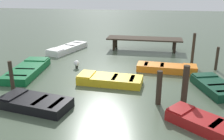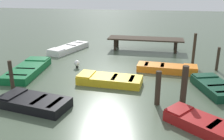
{
  "view_description": "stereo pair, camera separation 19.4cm",
  "coord_description": "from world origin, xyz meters",
  "px_view_note": "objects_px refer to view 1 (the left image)",
  "views": [
    {
      "loc": [
        2.12,
        -12.92,
        4.81
      ],
      "look_at": [
        0.0,
        0.0,
        0.35
      ],
      "focal_mm": 39.9,
      "sensor_mm": 36.0,
      "label": 1
    },
    {
      "loc": [
        2.31,
        -12.89,
        4.81
      ],
      "look_at": [
        0.0,
        0.0,
        0.35
      ],
      "focal_mm": 39.9,
      "sensor_mm": 36.0,
      "label": 2
    }
  ],
  "objects_px": {
    "rowboat_dark_green": "(215,86)",
    "mooring_piling_far_right": "(217,59)",
    "mooring_piling_far_left": "(12,77)",
    "mooring_piling_near_right": "(159,88)",
    "marker_buoy": "(77,64)",
    "dock_segment": "(144,39)",
    "rowboat_red": "(209,125)",
    "rowboat_white": "(67,48)",
    "mooring_piling_mid_left": "(185,86)",
    "rowboat_yellow": "(110,80)",
    "rowboat_green": "(28,70)",
    "rowboat_orange": "(167,68)",
    "mooring_piling_center": "(193,49)",
    "rowboat_black": "(35,103)"
  },
  "relations": [
    {
      "from": "dock_segment",
      "to": "rowboat_red",
      "type": "xyz_separation_m",
      "value": [
        2.7,
        -11.18,
        -0.62
      ]
    },
    {
      "from": "mooring_piling_near_right",
      "to": "rowboat_yellow",
      "type": "bearing_deg",
      "value": 141.3
    },
    {
      "from": "rowboat_orange",
      "to": "mooring_piling_near_right",
      "type": "bearing_deg",
      "value": -93.01
    },
    {
      "from": "rowboat_orange",
      "to": "marker_buoy",
      "type": "distance_m",
      "value": 5.43
    },
    {
      "from": "mooring_piling_far_left",
      "to": "dock_segment",
      "type": "bearing_deg",
      "value": 58.47
    },
    {
      "from": "mooring_piling_near_right",
      "to": "marker_buoy",
      "type": "bearing_deg",
      "value": 139.46
    },
    {
      "from": "mooring_piling_mid_left",
      "to": "mooring_piling_center",
      "type": "bearing_deg",
      "value": 79.16
    },
    {
      "from": "rowboat_dark_green",
      "to": "marker_buoy",
      "type": "xyz_separation_m",
      "value": [
        -7.58,
        2.26,
        0.07
      ]
    },
    {
      "from": "mooring_piling_center",
      "to": "marker_buoy",
      "type": "height_order",
      "value": "mooring_piling_center"
    },
    {
      "from": "rowboat_orange",
      "to": "rowboat_yellow",
      "type": "xyz_separation_m",
      "value": [
        -3.0,
        -2.42,
        0.0
      ]
    },
    {
      "from": "rowboat_orange",
      "to": "rowboat_white",
      "type": "bearing_deg",
      "value": 157.48
    },
    {
      "from": "marker_buoy",
      "to": "rowboat_dark_green",
      "type": "bearing_deg",
      "value": -16.6
    },
    {
      "from": "rowboat_red",
      "to": "mooring_piling_center",
      "type": "height_order",
      "value": "mooring_piling_center"
    },
    {
      "from": "rowboat_black",
      "to": "mooring_piling_far_right",
      "type": "distance_m",
      "value": 10.6
    },
    {
      "from": "dock_segment",
      "to": "rowboat_red",
      "type": "height_order",
      "value": "dock_segment"
    },
    {
      "from": "rowboat_white",
      "to": "mooring_piling_mid_left",
      "type": "bearing_deg",
      "value": 62.49
    },
    {
      "from": "dock_segment",
      "to": "rowboat_yellow",
      "type": "xyz_separation_m",
      "value": [
        -1.45,
        -7.42,
        -0.62
      ]
    },
    {
      "from": "dock_segment",
      "to": "mooring_piling_center",
      "type": "bearing_deg",
      "value": -45.36
    },
    {
      "from": "dock_segment",
      "to": "rowboat_black",
      "type": "distance_m",
      "value": 11.3
    },
    {
      "from": "rowboat_dark_green",
      "to": "mooring_piling_center",
      "type": "distance_m",
      "value": 4.22
    },
    {
      "from": "mooring_piling_far_right",
      "to": "mooring_piling_far_left",
      "type": "xyz_separation_m",
      "value": [
        -10.17,
        -5.11,
        0.08
      ]
    },
    {
      "from": "mooring_piling_far_right",
      "to": "mooring_piling_far_left",
      "type": "bearing_deg",
      "value": -153.31
    },
    {
      "from": "mooring_piling_center",
      "to": "mooring_piling_far_right",
      "type": "relative_size",
      "value": 1.44
    },
    {
      "from": "dock_segment",
      "to": "rowboat_white",
      "type": "distance_m",
      "value": 5.98
    },
    {
      "from": "rowboat_black",
      "to": "mooring_piling_mid_left",
      "type": "bearing_deg",
      "value": -157.37
    },
    {
      "from": "mooring_piling_far_left",
      "to": "mooring_piling_far_right",
      "type": "bearing_deg",
      "value": 26.69
    },
    {
      "from": "mooring_piling_far_left",
      "to": "marker_buoy",
      "type": "relative_size",
      "value": 3.26
    },
    {
      "from": "dock_segment",
      "to": "mooring_piling_center",
      "type": "xyz_separation_m",
      "value": [
        3.18,
        -3.37,
        0.18
      ]
    },
    {
      "from": "rowboat_dark_green",
      "to": "mooring_piling_center",
      "type": "bearing_deg",
      "value": -10.29
    },
    {
      "from": "dock_segment",
      "to": "rowboat_dark_green",
      "type": "relative_size",
      "value": 1.95
    },
    {
      "from": "rowboat_yellow",
      "to": "mooring_piling_far_left",
      "type": "bearing_deg",
      "value": 27.9
    },
    {
      "from": "rowboat_green",
      "to": "mooring_piling_near_right",
      "type": "relative_size",
      "value": 2.7
    },
    {
      "from": "rowboat_white",
      "to": "rowboat_dark_green",
      "type": "distance_m",
      "value": 11.33
    },
    {
      "from": "mooring_piling_far_right",
      "to": "rowboat_white",
      "type": "bearing_deg",
      "value": 164.26
    },
    {
      "from": "mooring_piling_near_right",
      "to": "rowboat_orange",
      "type": "bearing_deg",
      "value": 82.82
    },
    {
      "from": "dock_segment",
      "to": "rowboat_dark_green",
      "type": "bearing_deg",
      "value": -62.43
    },
    {
      "from": "rowboat_green",
      "to": "mooring_piling_center",
      "type": "xyz_separation_m",
      "value": [
        9.55,
        3.27,
        0.8
      ]
    },
    {
      "from": "mooring_piling_far_right",
      "to": "marker_buoy",
      "type": "height_order",
      "value": "mooring_piling_far_right"
    },
    {
      "from": "mooring_piling_far_left",
      "to": "rowboat_white",
      "type": "bearing_deg",
      "value": 90.63
    },
    {
      "from": "rowboat_green",
      "to": "mooring_piling_far_left",
      "type": "bearing_deg",
      "value": -170.91
    },
    {
      "from": "rowboat_dark_green",
      "to": "mooring_piling_far_right",
      "type": "relative_size",
      "value": 2.11
    },
    {
      "from": "rowboat_orange",
      "to": "mooring_piling_center",
      "type": "relative_size",
      "value": 1.71
    },
    {
      "from": "rowboat_green",
      "to": "rowboat_dark_green",
      "type": "xyz_separation_m",
      "value": [
        10.07,
        -0.84,
        0.0
      ]
    },
    {
      "from": "rowboat_green",
      "to": "marker_buoy",
      "type": "relative_size",
      "value": 8.41
    },
    {
      "from": "dock_segment",
      "to": "rowboat_green",
      "type": "distance_m",
      "value": 9.22
    },
    {
      "from": "rowboat_yellow",
      "to": "mooring_piling_far_right",
      "type": "height_order",
      "value": "mooring_piling_far_right"
    },
    {
      "from": "rowboat_black",
      "to": "mooring_piling_far_left",
      "type": "height_order",
      "value": "mooring_piling_far_left"
    },
    {
      "from": "marker_buoy",
      "to": "rowboat_black",
      "type": "bearing_deg",
      "value": -91.54
    },
    {
      "from": "rowboat_red",
      "to": "mooring_piling_center",
      "type": "bearing_deg",
      "value": -55.83
    },
    {
      "from": "rowboat_yellow",
      "to": "mooring_piling_near_right",
      "type": "bearing_deg",
      "value": 145.24
    }
  ]
}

